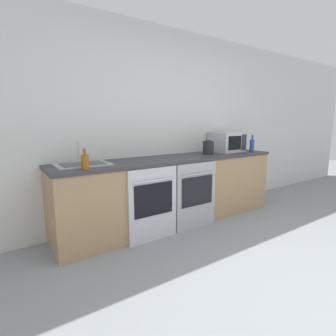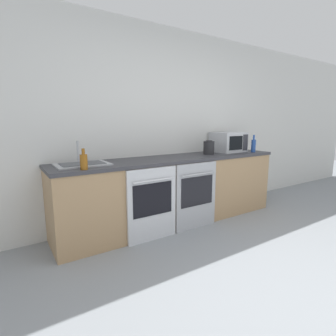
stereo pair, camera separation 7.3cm
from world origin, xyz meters
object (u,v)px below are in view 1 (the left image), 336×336
Objects in this scene: microwave at (227,142)px; bottle_amber at (85,162)px; sink at (83,164)px; kettle at (208,148)px; bottle_blue at (252,145)px; bottle_clear at (243,144)px; oven_left at (153,204)px; oven_right at (197,195)px.

microwave reaches higher than bottle_amber.
kettle is at bearing -1.40° from sink.
bottle_blue is at bearing -12.41° from kettle.
bottle_clear is at bearing 6.25° from kettle.
bottle_clear is 0.28m from bottle_blue.
bottle_blue is 2.54m from sink.
sink reaches higher than oven_left.
kettle is at bearing 167.59° from bottle_blue.
bottle_amber is at bearing -172.53° from kettle.
sink is at bearing -178.86° from microwave.
microwave is at bearing 14.26° from oven_left.
sink is at bearing -178.91° from bottle_clear.
kettle is (-0.76, 0.17, -0.01)m from bottle_blue.
bottle_blue reaches higher than sink.
microwave is at bearing 23.12° from oven_right.
bottle_amber is at bearing 174.11° from oven_left.
oven_right is 1.53× the size of sink.
bottle_clear is 2.71m from bottle_amber.
microwave is at bearing 138.16° from bottle_blue.
oven_left is 1.88× the size of microwave.
bottle_amber is at bearing -172.92° from bottle_clear.
kettle is at bearing 33.67° from oven_right.
bottle_clear is at bearing 7.08° from bottle_amber.
bottle_blue is 1.26× the size of bottle_amber.
bottle_amber is (-0.72, 0.07, 0.54)m from oven_left.
bottle_amber is 0.37× the size of sink.
oven_left is 0.64m from oven_right.
bottle_clear reaches higher than bottle_amber.
sink is (0.06, 0.28, -0.07)m from bottle_amber.
oven_left is 4.25× the size of kettle.
oven_right is (0.64, 0.00, 0.00)m from oven_left.
bottle_clear is at bearing 0.79° from microwave.
oven_left is 2.08m from bottle_clear.
bottle_clear is (1.97, 0.41, 0.55)m from oven_left.
oven_left is 1.74m from microwave.
bottle_amber reaches higher than oven_right.
oven_left is 1.28m from kettle.
sink is (-1.77, 0.04, -0.08)m from kettle.
bottle_clear is at bearing 11.71° from oven_left.
microwave reaches higher than kettle.
bottle_blue is at bearing 6.88° from oven_right.
microwave reaches higher than oven_left.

